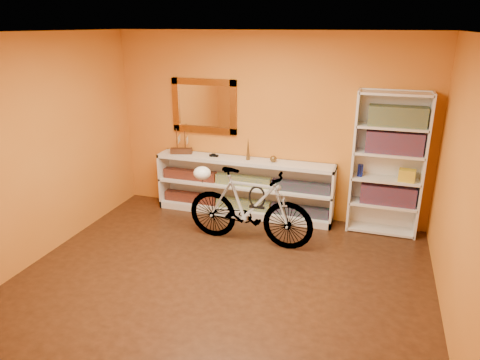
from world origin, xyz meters
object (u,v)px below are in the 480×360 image
(bookcase, at_px, (387,165))
(helmet, at_px, (202,173))
(console_unit, at_px, (244,187))
(bicycle, at_px, (249,207))

(bookcase, distance_m, helmet, 2.40)
(console_unit, relative_size, bookcase, 1.37)
(console_unit, distance_m, helmet, 0.97)
(console_unit, height_order, bookcase, bookcase)
(console_unit, distance_m, bookcase, 2.01)
(bookcase, distance_m, bicycle, 1.88)
(console_unit, xyz_separation_m, bicycle, (0.33, -0.83, 0.07))
(helmet, bearing_deg, bookcase, 20.24)
(console_unit, xyz_separation_m, helmet, (-0.31, -0.81, 0.45))
(bicycle, bearing_deg, console_unit, 24.32)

